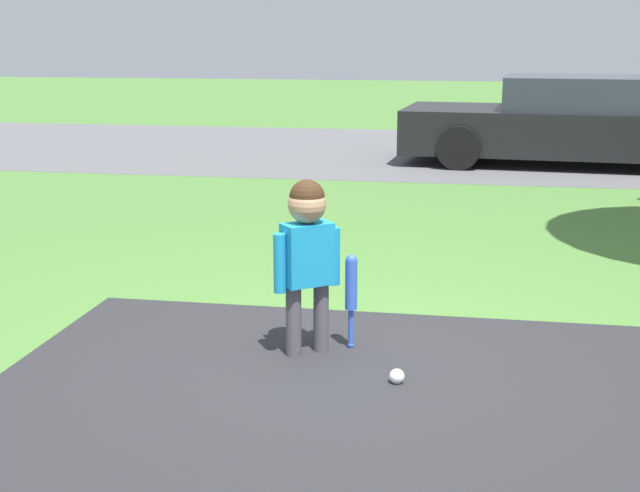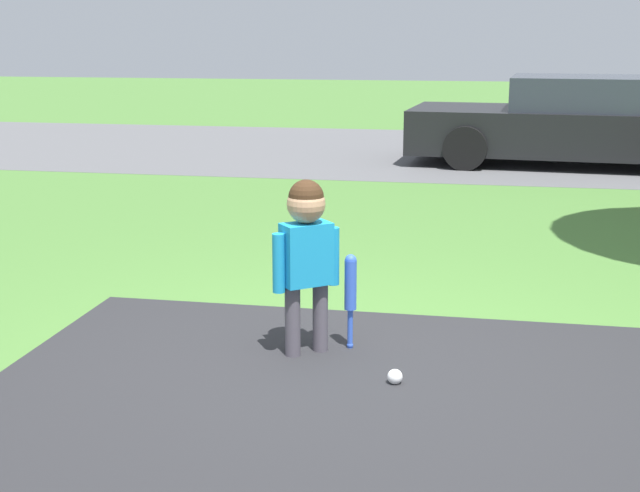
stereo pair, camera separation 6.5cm
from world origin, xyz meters
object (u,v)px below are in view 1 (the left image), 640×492
object	(u,v)px
child	(307,242)
parked_car	(569,123)
sports_ball	(397,376)
baseball_bat	(351,288)

from	to	relation	value
child	parked_car	size ratio (longest dim) A/B	0.22
child	sports_ball	xyz separation A→B (m)	(0.54, -0.36, -0.61)
parked_car	sports_ball	bearing A→B (deg)	83.57
baseball_bat	parked_car	distance (m)	8.10
parked_car	baseball_bat	bearing A→B (deg)	80.75
baseball_bat	sports_ball	bearing A→B (deg)	-57.23
child	baseball_bat	size ratio (longest dim) A/B	1.79
child	sports_ball	bearing A→B (deg)	-72.04
sports_ball	baseball_bat	bearing A→B (deg)	122.77
child	baseball_bat	xyz separation A→B (m)	(0.23, 0.13, -0.29)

